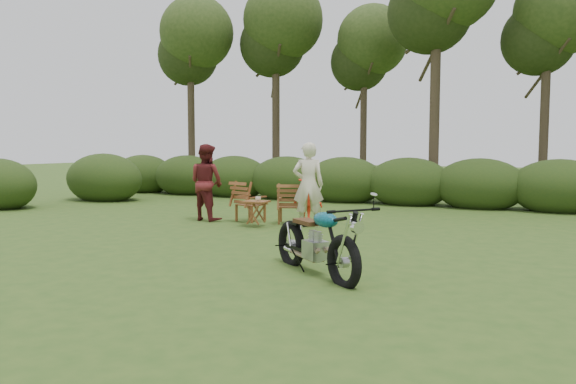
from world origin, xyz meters
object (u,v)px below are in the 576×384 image
at_px(lawn_chair_right, 291,223).
at_px(child, 307,222).
at_px(side_table, 256,214).
at_px(motorcycle, 315,274).
at_px(adult_b, 207,220).
at_px(cup, 258,199).
at_px(adult_a, 308,227).
at_px(lawn_chair_left, 251,221).

distance_m(lawn_chair_right, child, 0.40).
height_order(lawn_chair_right, side_table, side_table).
relative_size(motorcycle, adult_b, 1.14).
relative_size(lawn_chair_right, side_table, 1.60).
distance_m(cup, adult_b, 1.74).
xyz_separation_m(cup, child, (0.66, 1.08, -0.60)).
bearing_deg(child, cup, 59.46).
distance_m(motorcycle, cup, 4.55).
bearing_deg(lawn_chair_right, motorcycle, 99.25).
bearing_deg(adult_b, adult_a, -166.91).
height_order(adult_b, child, adult_b).
relative_size(cup, adult_a, 0.06).
bearing_deg(adult_a, motorcycle, 90.62).
bearing_deg(child, side_table, 58.88).
bearing_deg(motorcycle, adult_b, 175.88).
bearing_deg(adult_a, lawn_chair_right, -53.45).
distance_m(motorcycle, lawn_chair_right, 4.93).
xyz_separation_m(lawn_chair_right, lawn_chair_left, (-0.98, -0.10, 0.00)).
bearing_deg(adult_b, child, -151.67).
height_order(lawn_chair_left, child, child).
height_order(motorcycle, adult_a, adult_a).
distance_m(lawn_chair_right, side_table, 0.96).
xyz_separation_m(lawn_chair_right, cup, (-0.39, -0.78, 0.60)).
distance_m(lawn_chair_right, cup, 1.06).
xyz_separation_m(motorcycle, adult_b, (-4.45, 3.86, 0.00)).
bearing_deg(side_table, adult_b, 165.35).
bearing_deg(child, lawn_chair_right, 49.25).
xyz_separation_m(side_table, child, (0.70, 1.11, -0.28)).
relative_size(adult_b, child, 1.60).
xyz_separation_m(lawn_chair_left, side_table, (0.55, -0.71, 0.28)).
height_order(lawn_chair_left, adult_a, adult_a).
relative_size(motorcycle, lawn_chair_right, 2.27).
distance_m(side_table, adult_b, 1.63).
bearing_deg(side_table, cup, 42.59).
xyz_separation_m(motorcycle, child, (-2.20, 4.57, 0.00)).
xyz_separation_m(side_table, adult_a, (1.00, 0.50, -0.28)).
height_order(motorcycle, side_table, motorcycle).
bearing_deg(adult_a, child, -88.71).
relative_size(lawn_chair_right, lawn_chair_left, 0.97).
height_order(side_table, adult_a, adult_a).
bearing_deg(side_table, lawn_chair_right, 62.00).
bearing_deg(lawn_chair_right, adult_a, 130.76).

